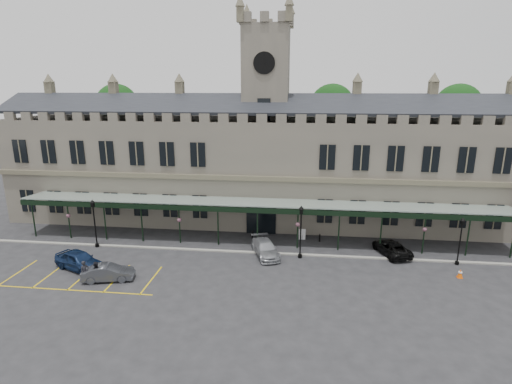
# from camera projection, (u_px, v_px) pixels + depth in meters

# --- Properties ---
(ground) EXTENTS (140.00, 140.00, 0.00)m
(ground) POSITION_uv_depth(u_px,v_px,m) (248.00, 279.00, 33.38)
(ground) COLOR #252527
(station_building) EXTENTS (60.00, 10.36, 17.30)m
(station_building) POSITION_uv_depth(u_px,v_px,m) (266.00, 167.00, 46.98)
(station_building) COLOR #5D584D
(station_building) RESTS_ON ground
(clock_tower) EXTENTS (5.60, 5.60, 24.80)m
(clock_tower) POSITION_uv_depth(u_px,v_px,m) (266.00, 109.00, 45.36)
(clock_tower) COLOR #5D584D
(clock_tower) RESTS_ON ground
(canopy) EXTENTS (50.00, 4.10, 4.30)m
(canopy) POSITION_uv_depth(u_px,v_px,m) (258.00, 223.00, 39.92)
(canopy) COLOR #8C9E93
(canopy) RESTS_ON ground
(kerb) EXTENTS (60.00, 0.40, 0.12)m
(kerb) POSITION_uv_depth(u_px,v_px,m) (255.00, 252.00, 38.64)
(kerb) COLOR gray
(kerb) RESTS_ON ground
(parking_markings) EXTENTS (16.00, 6.00, 0.01)m
(parking_markings) POSITION_uv_depth(u_px,v_px,m) (80.00, 279.00, 33.49)
(parking_markings) COLOR gold
(parking_markings) RESTS_ON ground
(tree_behind_left) EXTENTS (6.00, 6.00, 16.00)m
(tree_behind_left) POSITION_uv_depth(u_px,v_px,m) (117.00, 107.00, 56.51)
(tree_behind_left) COLOR #332314
(tree_behind_left) RESTS_ON ground
(tree_behind_mid) EXTENTS (6.00, 6.00, 16.00)m
(tree_behind_mid) POSITION_uv_depth(u_px,v_px,m) (332.00, 108.00, 53.19)
(tree_behind_mid) COLOR #332314
(tree_behind_mid) RESTS_ON ground
(tree_behind_right) EXTENTS (6.00, 6.00, 16.00)m
(tree_behind_right) POSITION_uv_depth(u_px,v_px,m) (458.00, 109.00, 51.42)
(tree_behind_right) COLOR #332314
(tree_behind_right) RESTS_ON ground
(lamp_post_left) EXTENTS (0.47, 0.47, 4.95)m
(lamp_post_left) POSITION_uv_depth(u_px,v_px,m) (94.00, 219.00, 39.42)
(lamp_post_left) COLOR black
(lamp_post_left) RESTS_ON ground
(lamp_post_mid) EXTENTS (0.49, 0.49, 5.13)m
(lamp_post_mid) POSITION_uv_depth(u_px,v_px,m) (301.00, 227.00, 36.85)
(lamp_post_mid) COLOR black
(lamp_post_mid) RESTS_ON ground
(lamp_post_right) EXTENTS (0.43, 0.43, 4.50)m
(lamp_post_right) POSITION_uv_depth(u_px,v_px,m) (461.00, 237.00, 35.50)
(lamp_post_right) COLOR black
(lamp_post_right) RESTS_ON ground
(traffic_cone) EXTENTS (0.48, 0.48, 0.76)m
(traffic_cone) POSITION_uv_depth(u_px,v_px,m) (460.00, 274.00, 33.61)
(traffic_cone) COLOR #F15707
(traffic_cone) RESTS_ON ground
(sign_board) EXTENTS (0.69, 0.10, 1.18)m
(sign_board) POSITION_uv_depth(u_px,v_px,m) (302.00, 234.00, 41.90)
(sign_board) COLOR black
(sign_board) RESTS_ON ground
(bollard_left) EXTENTS (0.15, 0.15, 0.84)m
(bollard_left) POSITION_uv_depth(u_px,v_px,m) (252.00, 235.00, 42.22)
(bollard_left) COLOR black
(bollard_left) RESTS_ON ground
(bollard_right) EXTENTS (0.15, 0.15, 0.84)m
(bollard_right) POSITION_uv_depth(u_px,v_px,m) (320.00, 238.00, 41.38)
(bollard_right) COLOR black
(bollard_right) RESTS_ON ground
(car_left_a) EXTENTS (5.30, 3.81, 1.68)m
(car_left_a) POSITION_uv_depth(u_px,v_px,m) (79.00, 260.00, 35.06)
(car_left_a) COLOR #0D1D3D
(car_left_a) RESTS_ON ground
(car_left_b) EXTENTS (4.40, 2.39, 1.37)m
(car_left_b) POSITION_uv_depth(u_px,v_px,m) (108.00, 273.00, 33.08)
(car_left_b) COLOR #3B3D43
(car_left_b) RESTS_ON ground
(car_taxi) EXTENTS (3.56, 5.26, 1.42)m
(car_taxi) POSITION_uv_depth(u_px,v_px,m) (265.00, 248.00, 38.00)
(car_taxi) COLOR #94969B
(car_taxi) RESTS_ON ground
(car_van) EXTENTS (3.56, 5.13, 1.30)m
(car_van) POSITION_uv_depth(u_px,v_px,m) (391.00, 248.00, 38.25)
(car_van) COLOR black
(car_van) RESTS_ON ground
(person_a) EXTENTS (0.79, 0.81, 1.87)m
(person_a) POSITION_uv_depth(u_px,v_px,m) (85.00, 272.00, 32.67)
(person_a) COLOR black
(person_a) RESTS_ON ground
(person_b) EXTENTS (1.02, 0.87, 1.82)m
(person_b) POSITION_uv_depth(u_px,v_px,m) (96.00, 272.00, 32.68)
(person_b) COLOR black
(person_b) RESTS_ON ground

